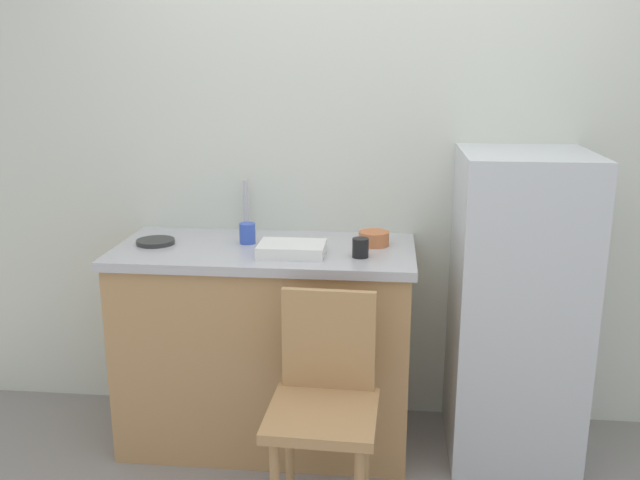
% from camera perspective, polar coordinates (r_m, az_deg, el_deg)
% --- Properties ---
extents(back_wall, '(4.80, 0.10, 2.43)m').
position_cam_1_polar(back_wall, '(3.26, 3.38, 5.76)').
color(back_wall, silver).
rests_on(back_wall, ground_plane).
extents(cabinet_base, '(1.28, 0.60, 0.89)m').
position_cam_1_polar(cabinet_base, '(3.19, -4.44, -8.99)').
color(cabinet_base, tan).
rests_on(cabinet_base, ground_plane).
extents(countertop, '(1.32, 0.64, 0.04)m').
position_cam_1_polar(countertop, '(3.03, -4.61, -0.92)').
color(countertop, '#B7B7BC').
rests_on(countertop, cabinet_base).
extents(faucet, '(0.02, 0.02, 0.25)m').
position_cam_1_polar(faucet, '(3.26, -6.21, 2.81)').
color(faucet, '#B7B7BC').
rests_on(faucet, countertop).
extents(refrigerator, '(0.54, 0.58, 1.36)m').
position_cam_1_polar(refrigerator, '(3.11, 16.06, -5.45)').
color(refrigerator, silver).
rests_on(refrigerator, ground_plane).
extents(chair, '(0.41, 0.41, 0.89)m').
position_cam_1_polar(chair, '(2.62, 0.37, -13.21)').
color(chair, tan).
rests_on(chair, ground_plane).
extents(dish_tray, '(0.28, 0.20, 0.05)m').
position_cam_1_polar(dish_tray, '(2.88, -2.35, -0.76)').
color(dish_tray, white).
rests_on(dish_tray, countertop).
extents(terracotta_bowl, '(0.14, 0.14, 0.06)m').
position_cam_1_polar(terracotta_bowl, '(3.04, 4.52, 0.14)').
color(terracotta_bowl, '#C67042').
rests_on(terracotta_bowl, countertop).
extents(hotplate, '(0.17, 0.17, 0.02)m').
position_cam_1_polar(hotplate, '(3.14, -13.56, -0.14)').
color(hotplate, '#2D2D2D').
rests_on(hotplate, countertop).
extents(cup_blue, '(0.07, 0.07, 0.09)m').
position_cam_1_polar(cup_blue, '(3.08, -6.08, 0.56)').
color(cup_blue, blue).
rests_on(cup_blue, countertop).
extents(cup_black, '(0.07, 0.07, 0.08)m').
position_cam_1_polar(cup_black, '(2.85, 3.39, -0.65)').
color(cup_black, black).
rests_on(cup_black, countertop).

